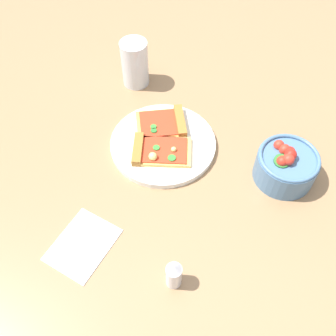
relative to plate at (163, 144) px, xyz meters
name	(u,v)px	position (x,y,z in m)	size (l,w,h in m)	color
ground_plane	(176,141)	(-0.02, 0.02, -0.01)	(2.40, 2.40, 0.00)	#93704C
plate	(163,144)	(0.00, 0.00, 0.00)	(0.24, 0.24, 0.01)	white
pizza_slice_near	(165,123)	(-0.05, -0.01, 0.01)	(0.14, 0.14, 0.02)	gold
pizza_slice_far	(157,151)	(0.03, 0.00, 0.01)	(0.12, 0.15, 0.03)	#E5B256
salad_bowl	(286,165)	(-0.03, 0.27, 0.03)	(0.13, 0.13, 0.09)	#4C7299
soda_glass	(135,64)	(-0.17, -0.15, 0.05)	(0.07, 0.07, 0.12)	silver
paper_napkin	(83,244)	(0.29, -0.04, -0.01)	(0.13, 0.10, 0.00)	white
pepper_shaker	(174,275)	(0.29, 0.15, 0.03)	(0.03, 0.03, 0.07)	silver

